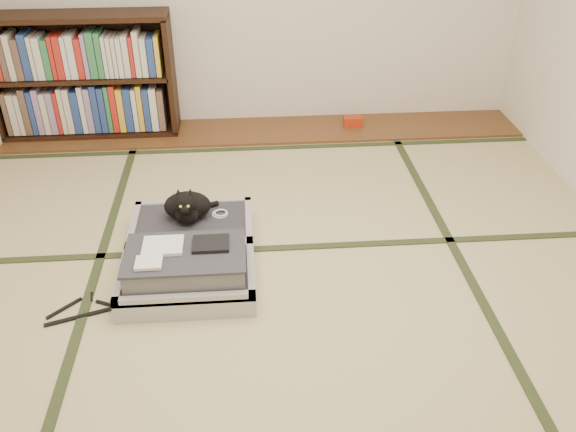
{
  "coord_description": "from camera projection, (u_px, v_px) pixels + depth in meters",
  "views": [
    {
      "loc": [
        -0.17,
        -2.43,
        2.02
      ],
      "look_at": [
        0.05,
        0.35,
        0.25
      ],
      "focal_mm": 38.0,
      "sensor_mm": 36.0,
      "label": 1
    }
  ],
  "objects": [
    {
      "name": "tatami_borders",
      "position": [
        278.0,
        239.0,
        3.56
      ],
      "size": [
        4.0,
        4.5,
        0.01
      ],
      "color": "#2D381E",
      "rests_on": "ground"
    },
    {
      "name": "hanger",
      "position": [
        88.0,
        311.0,
        3.02
      ],
      "size": [
        0.41,
        0.25,
        0.01
      ],
      "color": "black",
      "rests_on": "floor"
    },
    {
      "name": "wood_strip",
      "position": [
        265.0,
        131.0,
        4.82
      ],
      "size": [
        4.0,
        0.5,
        0.02
      ],
      "primitive_type": "cube",
      "color": "brown",
      "rests_on": "ground"
    },
    {
      "name": "room_shell",
      "position": [
        282.0,
        1.0,
        2.36
      ],
      "size": [
        4.5,
        4.5,
        4.5
      ],
      "color": "white",
      "rests_on": "ground"
    },
    {
      "name": "red_item",
      "position": [
        353.0,
        121.0,
        4.87
      ],
      "size": [
        0.15,
        0.09,
        0.07
      ],
      "primitive_type": "cube",
      "rotation": [
        0.0,
        0.0,
        -0.03
      ],
      "color": "#B32D0E",
      "rests_on": "wood_strip"
    },
    {
      "name": "floor",
      "position": [
        284.0,
        293.0,
        3.14
      ],
      "size": [
        4.5,
        4.5,
        0.0
      ],
      "primitive_type": "plane",
      "color": "#CAC087",
      "rests_on": "ground"
    },
    {
      "name": "cable_coil",
      "position": [
        220.0,
        214.0,
        3.53
      ],
      "size": [
        0.1,
        0.1,
        0.02
      ],
      "color": "white",
      "rests_on": "suitcase"
    },
    {
      "name": "cat",
      "position": [
        187.0,
        206.0,
        3.44
      ],
      "size": [
        0.31,
        0.31,
        0.25
      ],
      "color": "black",
      "rests_on": "suitcase"
    },
    {
      "name": "suitcase",
      "position": [
        189.0,
        255.0,
        3.27
      ],
      "size": [
        0.69,
        0.92,
        0.27
      ],
      "color": "#A2A2A6",
      "rests_on": "floor"
    },
    {
      "name": "bookcase",
      "position": [
        84.0,
        79.0,
        4.55
      ],
      "size": [
        1.34,
        0.31,
        0.92
      ],
      "color": "black",
      "rests_on": "wood_strip"
    }
  ]
}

